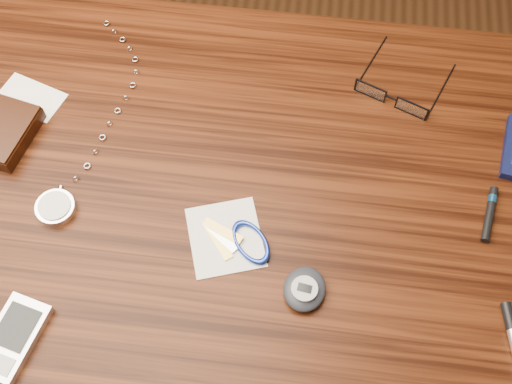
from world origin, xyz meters
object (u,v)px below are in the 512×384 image
desk (195,233)px  pda_phone (13,338)px  pedometer (305,289)px  eyeglasses (393,97)px  pocket_watch (59,200)px  notepad_keys (239,240)px

desk → pda_phone: bearing=-129.2°
pda_phone → pedometer: bearing=17.1°
eyeglasses → pda_phone: 0.60m
desk → pda_phone: 0.29m
desk → pedometer: 0.23m
eyeglasses → pocket_watch: (-0.43, -0.22, -0.00)m
pda_phone → pedometer: (0.34, 0.10, 0.00)m
desk → pedometer: (0.16, -0.11, 0.11)m
pda_phone → pedometer: size_ratio=1.65×
eyeglasses → notepad_keys: bearing=-127.3°
desk → pocket_watch: pocket_watch is taller
pda_phone → notepad_keys: pda_phone is taller
pda_phone → pocket_watch: bearing=88.6°
eyeglasses → pda_phone: eyeglasses is taller
eyeglasses → pocket_watch: size_ratio=0.42×
desk → notepad_keys: notepad_keys is taller
pocket_watch → pedometer: bearing=-14.0°
pda_phone → notepad_keys: (0.25, 0.16, -0.00)m
desk → eyeglasses: size_ratio=6.65×
desk → pedometer: size_ratio=15.15×
eyeglasses → pedometer: same height
pedometer → pocket_watch: bearing=166.0°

